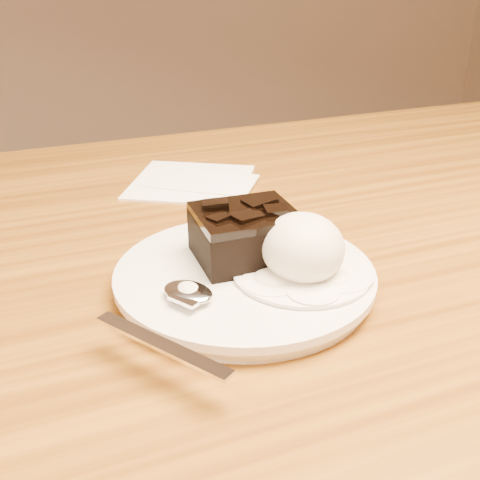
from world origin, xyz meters
name	(u,v)px	position (x,y,z in m)	size (l,w,h in m)	color
plate	(245,279)	(-0.12, -0.08, 0.76)	(0.21, 0.21, 0.02)	silver
brownie	(245,238)	(-0.11, -0.06, 0.79)	(0.08, 0.07, 0.04)	black
ice_cream_scoop	(303,248)	(-0.08, -0.10, 0.79)	(0.07, 0.07, 0.06)	#EFE3CF
melt_puddle	(301,272)	(-0.08, -0.10, 0.77)	(0.11, 0.11, 0.00)	white
spoon	(188,294)	(-0.18, -0.10, 0.77)	(0.03, 0.17, 0.01)	silver
napkin	(191,181)	(-0.08, 0.18, 0.75)	(0.14, 0.14, 0.01)	white
crumb_a	(297,271)	(-0.08, -0.10, 0.77)	(0.01, 0.01, 0.00)	black
crumb_b	(292,254)	(-0.07, -0.07, 0.77)	(0.01, 0.01, 0.00)	black
crumb_c	(332,275)	(-0.06, -0.11, 0.77)	(0.01, 0.00, 0.00)	black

